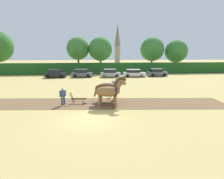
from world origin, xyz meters
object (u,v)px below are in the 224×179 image
object	(u,v)px
parked_car_left	(82,73)
parked_car_center_right	(157,73)
draft_horse_lead_right	(109,88)
farmer_at_plow	(63,95)
draft_horse_lead_left	(109,92)
parked_car_center	(134,73)
tree_center	(100,49)
church_spire	(117,43)
draft_horse_trail_left	(109,87)
parked_car_far_left	(55,74)
plow	(80,100)
farmer_beside_team	(113,87)
parked_car_center_left	(110,73)
tree_right	(176,51)
tree_center_right	(152,49)
tree_center_left	(78,49)

from	to	relation	value
parked_car_left	parked_car_center_right	world-z (taller)	parked_car_left
draft_horse_lead_right	farmer_at_plow	world-z (taller)	draft_horse_lead_right
draft_horse_lead_left	parked_car_center	bearing A→B (deg)	76.52
tree_center	church_spire	distance (m)	40.20
farmer_at_plow	parked_car_center_right	distance (m)	24.71
draft_horse_trail_left	parked_car_center	xyz separation A→B (m)	(6.37, 17.58, -0.64)
draft_horse_lead_left	farmer_at_plow	size ratio (longest dim) A/B	1.84
parked_car_far_left	parked_car_center_right	distance (m)	20.27
draft_horse_lead_left	plow	bearing A→B (deg)	156.81
farmer_beside_team	parked_car_far_left	world-z (taller)	farmer_beside_team
parked_car_left	plow	bearing A→B (deg)	-81.24
draft_horse_trail_left	parked_car_center_left	bearing A→B (deg)	89.50
parked_car_far_left	parked_car_left	world-z (taller)	parked_car_far_left
draft_horse_lead_left	parked_car_center_left	bearing A→B (deg)	89.54
draft_horse_lead_right	plow	bearing A→B (deg)	180.00
plow	parked_car_left	distance (m)	18.98
draft_horse_lead_left	tree_right	bearing A→B (deg)	61.56
parked_car_center_left	parked_car_center	world-z (taller)	parked_car_center_left
farmer_at_plow	church_spire	bearing A→B (deg)	132.58
tree_right	draft_horse_lead_right	distance (m)	35.68
draft_horse_lead_left	parked_car_far_left	size ratio (longest dim) A/B	0.70
parked_car_center_left	tree_center_right	bearing A→B (deg)	47.33
draft_horse_lead_left	draft_horse_trail_left	distance (m)	2.26
plow	church_spire	bearing A→B (deg)	84.86
tree_center	parked_car_center_left	world-z (taller)	tree_center
parked_car_center_left	parked_car_center_right	bearing A→B (deg)	7.73
tree_center_left	draft_horse_trail_left	size ratio (longest dim) A/B	3.17
tree_right	parked_car_center	size ratio (longest dim) A/B	1.75
parked_car_center_left	draft_horse_lead_left	bearing A→B (deg)	-90.37
tree_right	draft_horse_lead_left	xyz separation A→B (m)	(-20.01, -30.50, -3.78)
parked_car_far_left	parked_car_center_left	bearing A→B (deg)	2.78
parked_car_far_left	parked_car_center	distance (m)	15.36
draft_horse_lead_right	parked_car_center	world-z (taller)	draft_horse_lead_right
tree_center	tree_center_right	world-z (taller)	tree_center_right
tree_center_left	farmer_beside_team	world-z (taller)	tree_center_left
tree_center_left	parked_car_center	xyz separation A→B (m)	(11.83, -10.21, -5.04)
tree_center_right	parked_car_left	world-z (taller)	tree_center_right
draft_horse_trail_left	plow	world-z (taller)	draft_horse_trail_left
tree_right	draft_horse_trail_left	size ratio (longest dim) A/B	2.99
parked_car_left	parked_car_center_right	distance (m)	15.23
tree_right	plow	distance (m)	37.17
draft_horse_lead_left	farmer_at_plow	distance (m)	4.21
parked_car_far_left	draft_horse_lead_left	bearing A→B (deg)	-62.62
plow	parked_car_center_left	bearing A→B (deg)	81.53
draft_horse_trail_left	parked_car_center_right	bearing A→B (deg)	62.87
farmer_beside_team	parked_car_left	distance (m)	16.66
parked_car_far_left	parked_car_center_left	world-z (taller)	parked_car_far_left
farmer_at_plow	parked_car_far_left	world-z (taller)	parked_car_far_left
draft_horse_lead_right	draft_horse_trail_left	distance (m)	1.13
tree_right	draft_horse_lead_left	world-z (taller)	tree_right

